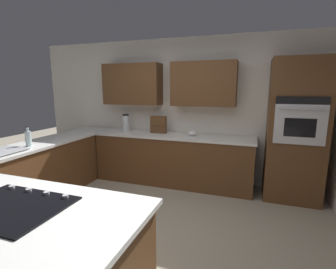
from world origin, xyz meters
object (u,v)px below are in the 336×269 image
object	(u,v)px
blender	(126,124)
spice_rack	(158,125)
dish_soap_bottle	(28,138)
cooktop	(11,206)
wall_oven	(295,131)
mixing_bowl	(192,133)

from	to	relation	value
blender	spice_rack	xyz separation A→B (m)	(-0.65, -0.04, 0.01)
blender	dish_soap_bottle	world-z (taller)	blender
cooktop	dish_soap_bottle	world-z (taller)	dish_soap_bottle
wall_oven	cooktop	size ratio (longest dim) A/B	2.83
cooktop	mixing_bowl	xyz separation A→B (m)	(-0.58, -2.98, 0.04)
spice_rack	dish_soap_bottle	distance (m)	2.09
blender	dish_soap_bottle	size ratio (longest dim) A/B	1.12
spice_rack	cooktop	bearing A→B (deg)	91.24
wall_oven	mixing_bowl	size ratio (longest dim) A/B	13.00
mixing_bowl	dish_soap_bottle	xyz separation A→B (m)	(2.02, 1.54, 0.07)
spice_rack	dish_soap_bottle	bearing A→B (deg)	49.08
wall_oven	spice_rack	bearing A→B (deg)	-2.14
wall_oven	cooktop	xyz separation A→B (m)	(2.18, 2.94, -0.17)
cooktop	blender	size ratio (longest dim) A/B	2.32
dish_soap_bottle	mixing_bowl	bearing A→B (deg)	-142.70
blender	mixing_bowl	size ratio (longest dim) A/B	1.98
cooktop	mixing_bowl	distance (m)	3.04
wall_oven	mixing_bowl	distance (m)	1.61
spice_rack	dish_soap_bottle	world-z (taller)	spice_rack
cooktop	dish_soap_bottle	bearing A→B (deg)	-45.09
blender	mixing_bowl	bearing A→B (deg)	180.00
cooktop	blender	bearing A→B (deg)	-76.49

